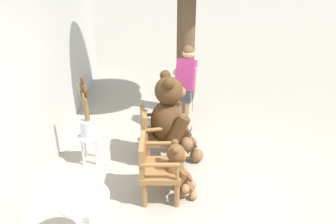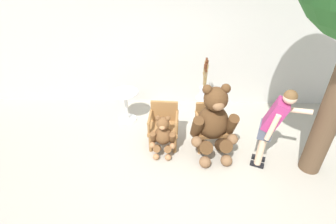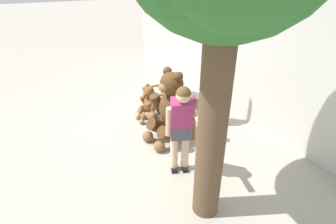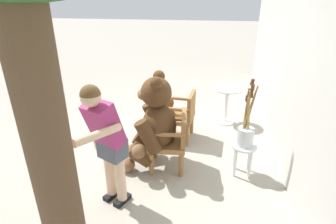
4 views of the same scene
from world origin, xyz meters
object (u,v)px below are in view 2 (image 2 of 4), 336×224
object	(u,v)px
person_visitor	(273,123)
round_side_table	(126,103)
white_stool	(203,102)
wooden_chair_left	(164,124)
wooden_chair_right	(210,125)
teddy_bear_large	(214,122)
brush_bucket	(204,89)
teddy_bear_small	(163,136)

from	to	relation	value
person_visitor	round_side_table	size ratio (longest dim) A/B	2.17
person_visitor	white_stool	size ratio (longest dim) A/B	3.39
wooden_chair_left	wooden_chair_right	world-z (taller)	same
teddy_bear_large	brush_bucket	distance (m)	1.27
wooden_chair_left	person_visitor	size ratio (longest dim) A/B	0.55
round_side_table	white_stool	bearing A→B (deg)	8.17
white_stool	brush_bucket	bearing A→B (deg)	-123.05
person_visitor	round_side_table	distance (m)	3.03
wooden_chair_right	person_visitor	world-z (taller)	person_visitor
wooden_chair_left	brush_bucket	bearing A→B (deg)	49.89
wooden_chair_right	round_side_table	bearing A→B (deg)	156.19
wooden_chair_right	teddy_bear_small	bearing A→B (deg)	-162.35
person_visitor	white_stool	distance (m)	1.93
wooden_chair_right	white_stool	xyz separation A→B (m)	(-0.03, 1.02, -0.11)
wooden_chair_right	person_visitor	distance (m)	1.18
wooden_chair_right	brush_bucket	world-z (taller)	brush_bucket
teddy_bear_small	white_stool	world-z (taller)	teddy_bear_small
person_visitor	wooden_chair_left	bearing A→B (deg)	162.99
wooden_chair_right	person_visitor	bearing A→B (deg)	-30.91
wooden_chair_right	teddy_bear_large	world-z (taller)	teddy_bear_large
person_visitor	teddy_bear_small	bearing A→B (deg)	171.55
brush_bucket	teddy_bear_small	bearing A→B (deg)	-123.47
person_visitor	round_side_table	world-z (taller)	person_visitor
teddy_bear_large	person_visitor	size ratio (longest dim) A/B	0.91
wooden_chair_right	teddy_bear_small	distance (m)	0.94
wooden_chair_left	teddy_bear_large	distance (m)	0.97
wooden_chair_left	teddy_bear_small	distance (m)	0.29
round_side_table	wooden_chair_left	bearing A→B (deg)	-41.97
brush_bucket	teddy_bear_large	bearing A→B (deg)	-87.58
wooden_chair_left	brush_bucket	distance (m)	1.34
teddy_bear_large	brush_bucket	xyz separation A→B (m)	(-0.05, 1.27, -0.03)
wooden_chair_left	wooden_chair_right	size ratio (longest dim) A/B	1.00
wooden_chair_right	brush_bucket	xyz separation A→B (m)	(-0.04, 1.02, 0.21)
person_visitor	white_stool	xyz separation A→B (m)	(-0.96, 1.57, -0.57)
teddy_bear_large	brush_bucket	size ratio (longest dim) A/B	1.50
wooden_chair_right	person_visitor	size ratio (longest dim) A/B	0.55
brush_bucket	round_side_table	xyz separation A→B (m)	(-1.71, -0.24, -0.22)
white_stool	brush_bucket	distance (m)	0.32
teddy_bear_small	round_side_table	size ratio (longest dim) A/B	1.13
teddy_bear_small	white_stool	size ratio (longest dim) A/B	1.77
teddy_bear_large	white_stool	world-z (taller)	teddy_bear_large
teddy_bear_small	brush_bucket	world-z (taller)	brush_bucket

